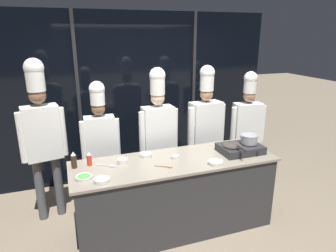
% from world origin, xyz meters
% --- Properties ---
extents(ground_plane, '(24.00, 24.00, 0.00)m').
position_xyz_m(ground_plane, '(0.00, 0.00, 0.00)').
color(ground_plane, '#7F705B').
extents(window_wall_back, '(4.49, 0.09, 2.70)m').
position_xyz_m(window_wall_back, '(0.00, 1.67, 1.35)').
color(window_wall_back, black).
rests_on(window_wall_back, ground_plane).
extents(demo_counter, '(2.43, 0.78, 0.93)m').
position_xyz_m(demo_counter, '(0.00, 0.00, 0.46)').
color(demo_counter, '#2D2D30').
rests_on(demo_counter, ground_plane).
extents(portable_stove, '(0.52, 0.39, 0.11)m').
position_xyz_m(portable_stove, '(0.86, -0.05, 0.98)').
color(portable_stove, '#28282B').
rests_on(portable_stove, demo_counter).
extents(frying_pan, '(0.24, 0.42, 0.05)m').
position_xyz_m(frying_pan, '(0.74, -0.05, 1.06)').
color(frying_pan, '#38332D').
rests_on(frying_pan, portable_stove).
extents(stock_pot, '(0.24, 0.21, 0.11)m').
position_xyz_m(stock_pot, '(0.98, -0.05, 1.09)').
color(stock_pot, '#93969B').
rests_on(stock_pot, portable_stove).
extents(squeeze_bottle_soy, '(0.06, 0.06, 0.19)m').
position_xyz_m(squeeze_bottle_soy, '(-1.14, 0.18, 1.02)').
color(squeeze_bottle_soy, '#332319').
rests_on(squeeze_bottle_soy, demo_counter).
extents(squeeze_bottle_chili, '(0.06, 0.06, 0.16)m').
position_xyz_m(squeeze_bottle_chili, '(-0.97, 0.19, 1.00)').
color(squeeze_bottle_chili, red).
rests_on(squeeze_bottle_chili, demo_counter).
extents(prep_bowl_scallions, '(0.17, 0.17, 0.04)m').
position_xyz_m(prep_bowl_scallions, '(-1.06, -0.13, 0.95)').
color(prep_bowl_scallions, silver).
rests_on(prep_bowl_scallions, demo_counter).
extents(prep_bowl_onion, '(0.14, 0.14, 0.05)m').
position_xyz_m(prep_bowl_onion, '(-0.30, 0.20, 0.96)').
color(prep_bowl_onion, silver).
rests_on(prep_bowl_onion, demo_counter).
extents(prep_bowl_bean_sprouts, '(0.17, 0.17, 0.04)m').
position_xyz_m(prep_bowl_bean_sprouts, '(0.39, -0.27, 0.95)').
color(prep_bowl_bean_sprouts, silver).
rests_on(prep_bowl_bean_sprouts, demo_counter).
extents(prep_bowl_shrimp, '(0.13, 0.13, 0.05)m').
position_xyz_m(prep_bowl_shrimp, '(-0.60, 0.13, 0.96)').
color(prep_bowl_shrimp, silver).
rests_on(prep_bowl_shrimp, demo_counter).
extents(prep_bowl_chicken, '(0.16, 0.16, 0.05)m').
position_xyz_m(prep_bowl_chicken, '(-0.89, -0.27, 0.95)').
color(prep_bowl_chicken, silver).
rests_on(prep_bowl_chicken, demo_counter).
extents(prep_bowl_ginger, '(0.09, 0.09, 0.04)m').
position_xyz_m(prep_bowl_ginger, '(0.02, 0.05, 0.95)').
color(prep_bowl_ginger, silver).
rests_on(prep_bowl_ginger, demo_counter).
extents(serving_spoon_slotted, '(0.20, 0.14, 0.02)m').
position_xyz_m(serving_spoon_slotted, '(-0.16, -0.15, 0.93)').
color(serving_spoon_slotted, olive).
rests_on(serving_spoon_slotted, demo_counter).
extents(serving_spoon_solid, '(0.22, 0.14, 0.02)m').
position_xyz_m(serving_spoon_solid, '(-0.76, 0.09, 0.93)').
color(serving_spoon_solid, '#B2B5BA').
rests_on(serving_spoon_solid, demo_counter).
extents(chef_head, '(0.55, 0.30, 2.10)m').
position_xyz_m(chef_head, '(-1.47, 0.79, 1.23)').
color(chef_head, '#4C4C51').
rests_on(chef_head, ground_plane).
extents(chef_sous, '(0.51, 0.22, 1.79)m').
position_xyz_m(chef_sous, '(-0.77, 0.76, 1.05)').
color(chef_sous, '#232326').
rests_on(chef_sous, ground_plane).
extents(chef_line, '(0.56, 0.24, 1.94)m').
position_xyz_m(chef_line, '(0.01, 0.68, 1.12)').
color(chef_line, '#4C4C51').
rests_on(chef_line, ground_plane).
extents(chef_pastry, '(0.61, 0.28, 1.94)m').
position_xyz_m(chef_pastry, '(0.76, 0.73, 1.09)').
color(chef_pastry, '#4C4C51').
rests_on(chef_pastry, ground_plane).
extents(chef_apprentice, '(0.55, 0.28, 1.83)m').
position_xyz_m(chef_apprentice, '(1.46, 0.70, 1.05)').
color(chef_apprentice, '#2D3856').
rests_on(chef_apprentice, ground_plane).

